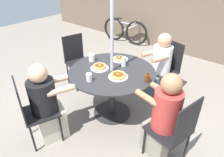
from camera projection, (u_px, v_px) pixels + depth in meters
The scene contains 19 objects.
ground_plane at pixel (112, 112), 3.17m from camera, with size 12.00×12.00×0.00m, color gray.
back_fence at pixel (193, 20), 4.63m from camera, with size 10.00×0.06×1.75m, color brown.
patio_table at pixel (112, 81), 2.86m from camera, with size 1.21×1.21×0.75m.
umbrella_pole at pixel (112, 42), 2.56m from camera, with size 0.04×0.04×2.36m, color #ADADB2.
patio_chair_north at pixel (32, 109), 2.42m from camera, with size 0.53×0.53×0.93m.
diner_north at pixel (47, 106), 2.51m from camera, with size 0.47×0.57×1.09m.
patio_chair_east at pixel (176, 129), 2.14m from camera, with size 0.49×0.49×0.93m.
diner_east at pixel (163, 120), 2.25m from camera, with size 0.52×0.39×1.13m.
patio_chair_south at pixel (167, 65), 3.41m from camera, with size 0.52×0.52×0.93m.
diner_south at pixel (160, 68), 3.33m from camera, with size 0.42×0.51×1.12m.
patio_chair_west at pixel (77, 58), 3.67m from camera, with size 0.50×0.50×0.93m.
pancake_plate_a at pixel (118, 76), 2.61m from camera, with size 0.26×0.26×0.06m.
pancake_plate_b at pixel (99, 67), 2.82m from camera, with size 0.26×0.26×0.06m.
pancake_plate_c at pixel (120, 59), 3.07m from camera, with size 0.26×0.26×0.05m.
syrup_bottle at pixel (147, 78), 2.50m from camera, with size 0.09×0.07×0.14m.
coffee_cup at pixel (92, 57), 3.01m from camera, with size 0.09×0.09×0.11m.
drinking_glass_a at pixel (89, 77), 2.52m from camera, with size 0.08×0.08×0.10m, color silver.
drinking_glass_b at pixel (124, 62), 2.86m from camera, with size 0.07×0.07×0.13m, color silver.
bicycle at pixel (125, 31), 5.65m from camera, with size 1.38×0.44×0.68m.
Camera 1 is at (1.57, -1.86, 2.09)m, focal length 32.00 mm.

